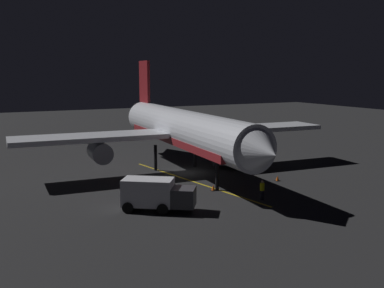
{
  "coord_description": "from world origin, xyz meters",
  "views": [
    {
      "loc": [
        20.88,
        43.81,
        10.92
      ],
      "look_at": [
        0.0,
        2.0,
        3.5
      ],
      "focal_mm": 42.17,
      "sensor_mm": 36.0,
      "label": 1
    }
  ],
  "objects": [
    {
      "name": "catering_truck",
      "position": [
        -6.92,
        0.76,
        1.15
      ],
      "size": [
        6.25,
        4.66,
        2.17
      ],
      "color": "gold",
      "rests_on": "ground_plane"
    },
    {
      "name": "airliner",
      "position": [
        -0.03,
        -0.6,
        4.72
      ],
      "size": [
        35.86,
        36.76,
        12.49
      ],
      "color": "silver",
      "rests_on": "ground_plane"
    },
    {
      "name": "baggage_truck",
      "position": [
        7.98,
        11.39,
        1.31
      ],
      "size": [
        5.91,
        4.95,
        2.59
      ],
      "color": "silver",
      "rests_on": "ground_plane"
    },
    {
      "name": "traffic_cone_near_left",
      "position": [
        0.8,
        8.06,
        0.25
      ],
      "size": [
        0.5,
        0.5,
        0.55
      ],
      "color": "#EA590F",
      "rests_on": "ground_plane"
    },
    {
      "name": "ground_crew_worker",
      "position": [
        -1.44,
        12.69,
        0.89
      ],
      "size": [
        0.4,
        0.4,
        1.74
      ],
      "color": "black",
      "rests_on": "ground_plane"
    },
    {
      "name": "traffic_cone_near_right",
      "position": [
        -6.93,
        7.63,
        0.25
      ],
      "size": [
        0.5,
        0.5,
        0.55
      ],
      "color": "#EA590F",
      "rests_on": "ground_plane"
    },
    {
      "name": "apron_guide_stripe",
      "position": [
        0.92,
        4.0,
        0.0
      ],
      "size": [
        3.91,
        21.72,
        0.01
      ],
      "primitive_type": "cube",
      "rotation": [
        0.0,
        0.0,
        0.17
      ],
      "color": "gold",
      "rests_on": "ground_plane"
    },
    {
      "name": "ground_plane",
      "position": [
        0.0,
        0.0,
        -0.1
      ],
      "size": [
        180.0,
        180.0,
        0.2
      ],
      "primitive_type": "cube",
      "color": "#252526"
    }
  ]
}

